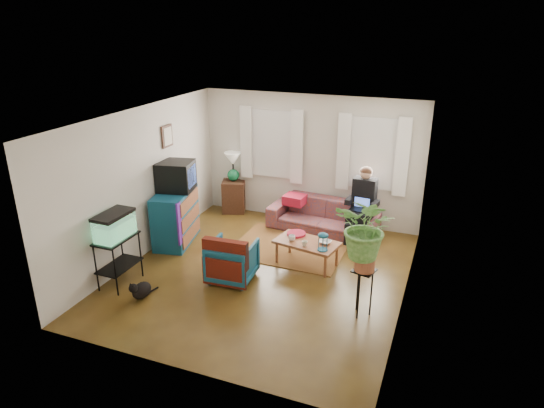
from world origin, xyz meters
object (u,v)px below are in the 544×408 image
at_px(sofa, 323,211).
at_px(coffee_table, 307,253).
at_px(dresser, 176,217).
at_px(plant_stand, 362,292).
at_px(side_table, 234,196).
at_px(aquarium_stand, 119,261).
at_px(armchair, 232,259).

distance_m(sofa, coffee_table, 1.49).
xyz_separation_m(dresser, plant_stand, (3.73, -1.13, -0.14)).
relative_size(dresser, coffee_table, 1.06).
relative_size(side_table, aquarium_stand, 0.86).
bearing_deg(coffee_table, armchair, -126.58).
bearing_deg(armchair, sofa, -113.04).
relative_size(coffee_table, plant_stand, 1.47).
xyz_separation_m(sofa, dresser, (-2.43, -1.48, 0.08)).
height_order(side_table, armchair, armchair).
bearing_deg(dresser, armchair, -41.24).
distance_m(side_table, aquarium_stand, 3.47).
bearing_deg(armchair, side_table, -68.47).
relative_size(side_table, dresser, 0.62).
bearing_deg(coffee_table, sofa, 105.77).
xyz_separation_m(side_table, plant_stand, (3.39, -2.93, 0.01)).
bearing_deg(side_table, armchair, -65.08).
relative_size(sofa, aquarium_stand, 2.67).
bearing_deg(coffee_table, dresser, -168.94).
relative_size(sofa, armchair, 2.97).
xyz_separation_m(sofa, armchair, (-0.84, -2.37, -0.06)).
height_order(sofa, aquarium_stand, sofa).
xyz_separation_m(side_table, armchair, (1.25, -2.68, 0.01)).
height_order(sofa, armchair, sofa).
bearing_deg(armchair, dresser, -32.50).
relative_size(armchair, plant_stand, 1.00).
height_order(dresser, plant_stand, dresser).
xyz_separation_m(aquarium_stand, plant_stand, (3.74, 0.53, -0.04)).
relative_size(sofa, dresser, 1.91).
xyz_separation_m(dresser, armchair, (1.59, -0.88, -0.14)).
distance_m(aquarium_stand, plant_stand, 3.78).
height_order(side_table, aquarium_stand, aquarium_stand).
height_order(aquarium_stand, coffee_table, aquarium_stand).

